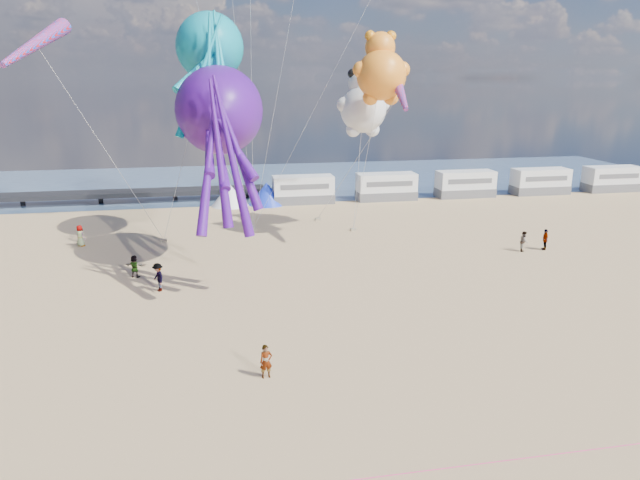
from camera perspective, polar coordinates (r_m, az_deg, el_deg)
The scene contains 27 objects.
ground at distance 25.10m, azimuth -1.10°, elevation -16.05°, with size 120.00×120.00×0.00m, color tan.
water at distance 77.25m, azimuth -7.85°, elevation 5.84°, with size 120.00×120.00×0.00m, color #3C5473.
motorhome_0 at distance 62.87m, azimuth -1.70°, elevation 5.07°, with size 6.60×2.50×3.00m, color silver.
motorhome_1 at distance 64.97m, azimuth 6.64°, elevation 5.33°, with size 6.60×2.50×3.00m, color silver.
motorhome_2 at distance 68.35m, azimuth 14.32°, elevation 5.46°, with size 6.60×2.50×3.00m, color silver.
motorhome_3 at distance 72.81m, azimuth 21.16°, elevation 5.50°, with size 6.60×2.50×3.00m, color silver.
motorhome_4 at distance 78.18m, azimuth 27.14°, elevation 5.47°, with size 6.60×2.50×3.00m, color silver.
tent_white at distance 62.23m, azimuth -9.02°, elevation 4.49°, with size 4.00×4.00×2.40m, color white.
tent_blue at distance 62.45m, azimuth -5.34°, elevation 4.66°, with size 4.00×4.00×2.40m, color #1933CC.
standing_person at distance 26.74m, azimuth -5.42°, elevation -11.99°, with size 0.58×0.38×1.60m, color tan.
beachgoer_1 at distance 48.00m, azimuth 19.72°, elevation -0.12°, with size 0.80×0.52×1.63m, color #7F6659.
beachgoer_2 at distance 38.18m, azimuth -15.88°, elevation -3.60°, with size 0.91×0.71×1.88m, color #7F6659.
beachgoer_3 at distance 49.00m, azimuth 21.58°, elevation 0.05°, with size 1.10×0.63×1.71m, color #7F6659.
beachgoer_4 at distance 41.31m, azimuth -18.05°, elevation -2.52°, with size 0.93×0.39×1.58m, color #7F6659.
beachgoer_6 at distance 50.52m, azimuth -22.86°, elevation 0.40°, with size 0.64×0.42×1.76m, color #7F6659.
sandbag_a at distance 49.81m, azimuth -15.33°, elevation -0.03°, with size 0.50×0.35×0.22m, color gray.
sandbag_b at distance 51.55m, azimuth -6.87°, elevation 0.96°, with size 0.50×0.35×0.22m, color gray.
sandbag_c at distance 51.54m, azimuth 3.35°, elevation 1.05°, with size 0.50×0.35×0.22m, color gray.
sandbag_d at distance 55.28m, azimuth -0.22°, elevation 2.10°, with size 0.50×0.35×0.22m, color gray.
sandbag_e at distance 52.20m, azimuth -6.68°, elevation 1.16°, with size 0.50×0.35×0.22m, color gray.
kite_octopus_teal at distance 47.14m, azimuth -10.97°, elevation 18.43°, with size 4.41×10.29×11.76m, color #0B92A3, non-canonical shape.
kite_octopus_purple at distance 41.11m, azimuth -10.05°, elevation 12.66°, with size 4.76×11.11×12.69m, color #420E7C, non-canonical shape.
kite_panda at distance 50.58m, azimuth 4.34°, elevation 12.89°, with size 4.82×4.53×6.80m, color silver, non-canonical shape.
kite_teddy_orange at distance 46.22m, azimuth 6.16°, elevation 16.07°, with size 4.70×4.42×6.63m, color orange, non-canonical shape.
windsock_left at distance 41.86m, azimuth -26.56°, elevation 17.14°, with size 1.10×7.88×7.88m, color red, non-canonical shape.
windsock_mid at distance 44.83m, azimuth 8.03°, elevation 14.42°, with size 1.00×5.36×5.36m, color red, non-canonical shape.
windsock_right at distance 41.89m, azimuth -11.32°, elevation 11.82°, with size 0.90×5.14×5.14m, color red, non-canonical shape.
Camera 1 is at (-3.43, -21.03, 13.27)m, focal length 32.00 mm.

